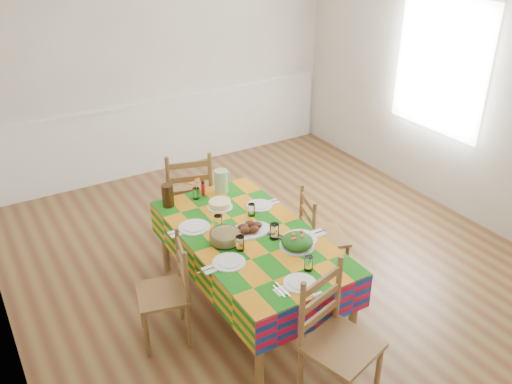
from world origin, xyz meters
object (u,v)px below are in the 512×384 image
at_px(green_pitcher, 221,181).
at_px(tea_pitcher, 168,196).
at_px(chair_near, 336,342).
at_px(dining_table, 249,242).
at_px(meat_platter, 250,229).
at_px(chair_far, 189,198).
at_px(chair_left, 168,292).
at_px(chair_right, 320,237).

bearing_deg(green_pitcher, tea_pitcher, 179.84).
bearing_deg(chair_near, dining_table, 73.93).
height_order(meat_platter, chair_far, chair_far).
relative_size(chair_left, chair_right, 1.00).
bearing_deg(tea_pitcher, chair_left, -114.80).
height_order(dining_table, chair_far, chair_far).
relative_size(dining_table, meat_platter, 5.20).
xyz_separation_m(green_pitcher, chair_right, (0.56, -0.74, -0.37)).
xyz_separation_m(chair_near, chair_far, (-0.00, 2.24, 0.01)).
distance_m(tea_pitcher, chair_left, 0.91).
bearing_deg(meat_platter, chair_right, -1.79).
relative_size(dining_table, chair_right, 2.06).
bearing_deg(chair_right, chair_far, 50.70).
distance_m(dining_table, meat_platter, 0.11).
relative_size(dining_table, chair_left, 2.07).
relative_size(green_pitcher, chair_right, 0.24).
relative_size(dining_table, chair_near, 1.80).
distance_m(green_pitcher, chair_left, 1.21).
relative_size(meat_platter, chair_far, 0.34).
distance_m(tea_pitcher, chair_right, 1.35).
height_order(chair_far, chair_left, chair_far).
bearing_deg(tea_pitcher, meat_platter, -61.71).
height_order(meat_platter, green_pitcher, green_pitcher).
distance_m(tea_pitcher, chair_near, 1.93).
relative_size(green_pitcher, chair_near, 0.21).
relative_size(tea_pitcher, chair_near, 0.20).
height_order(dining_table, tea_pitcher, tea_pitcher).
xyz_separation_m(meat_platter, tea_pitcher, (-0.39, 0.72, 0.07)).
distance_m(dining_table, chair_near, 1.13).
xyz_separation_m(green_pitcher, chair_far, (-0.16, 0.37, -0.30)).
bearing_deg(chair_near, meat_platter, 72.82).
height_order(green_pitcher, chair_right, green_pitcher).
xyz_separation_m(dining_table, chair_left, (-0.71, -0.01, -0.19)).
height_order(tea_pitcher, chair_right, tea_pitcher).
bearing_deg(dining_table, meat_platter, 55.77).
xyz_separation_m(dining_table, chair_far, (-0.01, 1.12, -0.12)).
bearing_deg(dining_table, chair_right, 0.96).
bearing_deg(chair_near, chair_left, 106.81).
distance_m(dining_table, tea_pitcher, 0.85).
bearing_deg(meat_platter, green_pitcher, 80.02).
relative_size(chair_near, chair_left, 1.15).
bearing_deg(green_pitcher, dining_table, -101.23).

